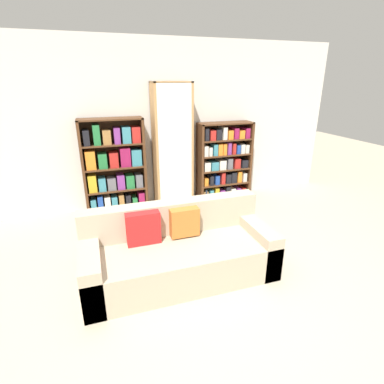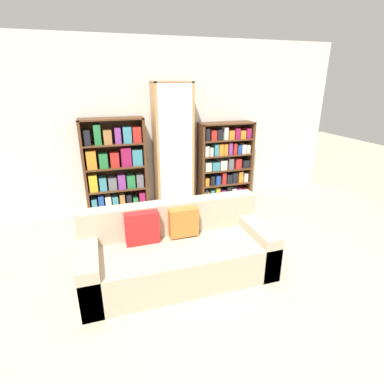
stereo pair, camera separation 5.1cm
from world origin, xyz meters
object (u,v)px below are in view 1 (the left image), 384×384
at_px(display_cabinet, 172,147).
at_px(couch, 179,252).
at_px(bookshelf_right, 224,162).
at_px(wine_bottle, 206,202).
at_px(bookshelf_left, 115,169).

bearing_deg(display_cabinet, couch, -103.57).
bearing_deg(bookshelf_right, display_cabinet, -179.04).
distance_m(display_cabinet, wine_bottle, 1.07).
bearing_deg(couch, wine_bottle, 59.23).
bearing_deg(bookshelf_left, display_cabinet, -0.92).
relative_size(bookshelf_left, wine_bottle, 4.41).
distance_m(bookshelf_left, wine_bottle, 1.59).
distance_m(display_cabinet, bookshelf_right, 1.01).
distance_m(bookshelf_right, wine_bottle, 0.84).
xyz_separation_m(display_cabinet, wine_bottle, (0.46, -0.41, -0.87)).
bearing_deg(bookshelf_left, bookshelf_right, 0.02).
xyz_separation_m(couch, display_cabinet, (0.48, 1.99, 0.74)).
bearing_deg(wine_bottle, bookshelf_right, 40.76).
bearing_deg(display_cabinet, wine_bottle, -41.51).
bearing_deg(wine_bottle, display_cabinet, 138.49).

